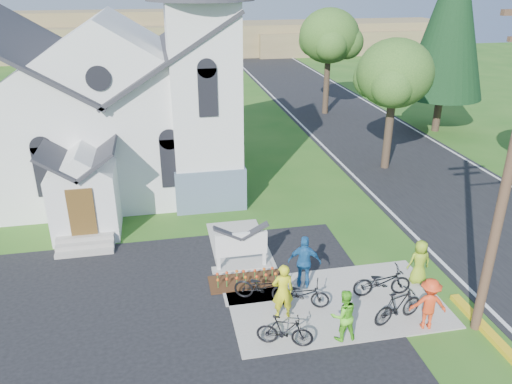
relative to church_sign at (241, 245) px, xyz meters
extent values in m
plane|color=#29601B|center=(1.20, -3.20, -1.03)|extent=(120.00, 120.00, 0.00)
cube|color=black|center=(11.20, 11.80, -1.02)|extent=(8.00, 90.00, 0.02)
cube|color=#9F9A8F|center=(2.70, -2.70, -1.00)|extent=(7.00, 4.00, 0.05)
cube|color=white|center=(-4.80, 9.80, 1.47)|extent=(11.00, 9.00, 5.00)
cube|color=slate|center=(-0.50, 6.50, -0.03)|extent=(3.20, 3.20, 2.00)
cube|color=white|center=(-0.50, 6.50, 3.47)|extent=(3.00, 3.00, 9.00)
cube|color=white|center=(-5.80, 4.10, 0.37)|extent=(2.60, 2.40, 2.80)
cube|color=brown|center=(-5.80, 2.87, 0.47)|extent=(1.00, 0.10, 2.00)
cube|color=#9F9A8F|center=(0.00, 0.00, -0.98)|extent=(2.20, 0.40, 0.10)
cube|color=white|center=(-0.85, 0.00, -0.48)|extent=(0.12, 0.12, 1.00)
cube|color=white|center=(0.85, 0.00, -0.48)|extent=(0.12, 0.12, 1.00)
cube|color=white|center=(0.00, 0.00, 0.02)|extent=(1.90, 0.14, 0.90)
cube|color=#3D2510|center=(0.00, -0.90, -0.99)|extent=(2.60, 1.10, 0.07)
cylinder|color=#4E3627|center=(6.50, -4.70, 3.97)|extent=(0.28, 0.28, 10.00)
cylinder|color=#32261B|center=(9.70, 8.80, 1.00)|extent=(0.44, 0.44, 4.05)
ellipsoid|color=#2D591E|center=(9.70, 8.80, 4.22)|extent=(4.00, 4.00, 3.60)
cylinder|color=#32261B|center=(10.20, 20.80, 1.22)|extent=(0.44, 0.44, 4.50)
ellipsoid|color=#2D591E|center=(10.20, 20.80, 4.79)|extent=(4.40, 4.40, 3.96)
cylinder|color=#32261B|center=(16.20, 14.80, 0.17)|extent=(0.50, 0.50, 2.40)
cone|color=black|center=(16.20, 14.80, 6.37)|extent=(5.20, 5.20, 10.00)
cube|color=olive|center=(7.20, 52.80, 0.97)|extent=(60.00, 8.00, 4.00)
cube|color=olive|center=(-8.80, 54.80, 1.77)|extent=(30.00, 6.00, 5.60)
cube|color=olive|center=(23.20, 50.80, 0.47)|extent=(25.00, 6.00, 3.00)
imported|color=yellow|center=(0.78, -3.05, -0.03)|extent=(0.69, 0.45, 1.89)
imported|color=black|center=(0.35, -2.07, -0.47)|extent=(2.04, 1.41, 1.01)
imported|color=#62D728|center=(2.27, -4.40, -0.15)|extent=(0.83, 0.66, 1.66)
imported|color=black|center=(0.52, -4.35, -0.48)|extent=(1.73, 1.03, 1.00)
imported|color=#2062A2|center=(1.92, -1.56, -0.01)|extent=(1.22, 0.80, 1.93)
imported|color=black|center=(1.53, -2.65, -0.51)|extent=(1.90, 1.19, 0.94)
imported|color=#EC411A|center=(4.98, -4.40, -0.13)|extent=(1.22, 0.90, 1.69)
imported|color=black|center=(4.23, -3.96, -0.43)|extent=(1.89, 0.98, 1.09)
imported|color=#8AAD20|center=(5.90, -2.11, -0.16)|extent=(0.82, 0.55, 1.63)
imported|color=black|center=(4.33, -2.58, -0.46)|extent=(2.02, 0.85, 1.04)
camera|label=1|loc=(-2.57, -15.54, 9.00)|focal=35.00mm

